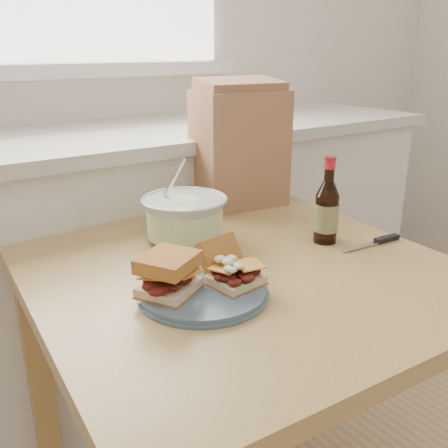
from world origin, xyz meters
TOP-DOWN VIEW (x-y plane):
  - wall_back at (0.00, 2.00)m, footprint 4.00×0.02m
  - cabinet_run at (-0.00, 1.70)m, footprint 2.50×0.64m
  - dining_table at (-0.00, 0.96)m, footprint 0.94×0.94m
  - plate at (-0.15, 0.89)m, footprint 0.25×0.25m
  - sandwich_left at (-0.21, 0.91)m, footprint 0.14×0.13m
  - sandwich_right at (-0.08, 0.89)m, footprint 0.11×0.14m
  - coleslaw_bowl at (-0.02, 1.17)m, footprint 0.21×0.21m
  - beer_bottle at (0.26, 0.96)m, footprint 0.06×0.06m
  - knife at (0.36, 0.87)m, footprint 0.18×0.03m
  - paper_bag at (0.27, 1.34)m, footprint 0.28×0.20m

SIDE VIEW (x-z plane):
  - cabinet_run at x=0.00m, z-range 0.00..0.94m
  - dining_table at x=0.00m, z-range 0.26..1.00m
  - knife at x=0.36m, z-range 0.74..0.75m
  - plate at x=-0.15m, z-range 0.74..0.76m
  - sandwich_right at x=-0.08m, z-range 0.74..0.82m
  - coleslaw_bowl at x=-0.02m, z-range 0.69..0.90m
  - sandwich_left at x=-0.21m, z-range 0.76..0.83m
  - beer_bottle at x=0.26m, z-range 0.71..0.93m
  - paper_bag at x=0.27m, z-range 0.74..1.08m
  - wall_back at x=0.00m, z-range 0.00..2.70m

